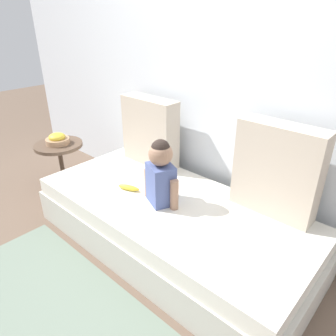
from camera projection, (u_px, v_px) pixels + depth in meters
name	position (u px, v px, depth m)	size (l,w,h in m)	color
ground_plane	(170.00, 244.00, 2.31)	(12.00, 12.00, 0.00)	brown
back_wall	(227.00, 72.00, 2.18)	(5.21, 0.10, 2.31)	silver
couch	(171.00, 224.00, 2.23)	(2.01, 0.92, 0.37)	beige
throw_pillow_left	(150.00, 132.00, 2.59)	(0.51, 0.16, 0.56)	#C1B29E
throw_pillow_right	(277.00, 170.00, 1.92)	(0.52, 0.16, 0.59)	#C1B29E
toddler	(161.00, 172.00, 2.05)	(0.29, 0.21, 0.45)	#4C5B93
banana	(129.00, 188.00, 2.28)	(0.17, 0.04, 0.04)	yellow
side_table	(60.00, 154.00, 2.91)	(0.43, 0.43, 0.45)	brown
fruit_bowl	(57.00, 139.00, 2.85)	(0.21, 0.21, 0.10)	tan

